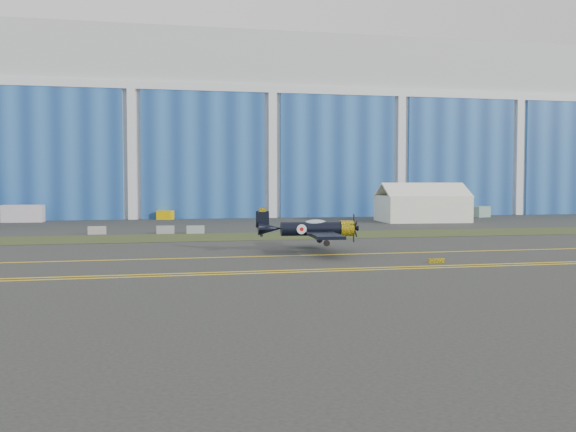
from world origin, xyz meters
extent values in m
plane|color=#333431|center=(0.00, 0.00, 0.00)|extent=(260.00, 260.00, 0.00)
cube|color=#475128|center=(0.00, 14.00, 0.02)|extent=(260.00, 10.00, 0.02)
cube|color=silver|center=(0.00, 72.00, 15.00)|extent=(220.00, 45.00, 30.00)
cube|color=navy|center=(0.00, 49.20, 10.00)|extent=(220.00, 0.60, 20.00)
cube|color=silver|center=(0.00, 49.15, 20.60)|extent=(220.00, 0.70, 1.20)
cube|color=yellow|center=(0.00, -5.00, 0.01)|extent=(200.00, 0.20, 0.02)
cube|color=yellow|center=(0.00, -14.50, 0.01)|extent=(80.00, 0.20, 0.02)
cube|color=yellow|center=(0.00, -13.50, 0.01)|extent=(80.00, 0.20, 0.02)
cube|color=yellow|center=(22.00, -12.00, 0.17)|extent=(1.20, 0.15, 0.35)
cube|color=silver|center=(-15.39, 45.84, 1.24)|extent=(5.86, 2.70, 2.47)
cube|color=#F2C001|center=(4.91, 47.80, 0.69)|extent=(2.76, 2.29, 1.38)
cube|color=#7AA18E|center=(55.75, 43.47, 0.89)|extent=(3.34, 2.61, 1.77)
cube|color=#98948E|center=(-3.65, 20.49, 0.45)|extent=(2.03, 0.69, 0.90)
cube|color=gray|center=(3.82, 19.78, 0.45)|extent=(2.01, 0.62, 0.90)
cube|color=#8C9B99|center=(7.16, 19.15, 0.45)|extent=(2.05, 0.80, 0.90)
camera|label=1|loc=(0.88, -57.11, 6.00)|focal=42.00mm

